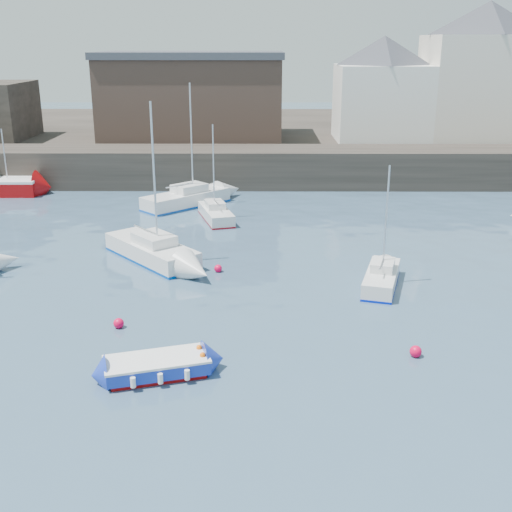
{
  "coord_description": "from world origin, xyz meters",
  "views": [
    {
      "loc": [
        0.2,
        -17.14,
        11.29
      ],
      "look_at": [
        0.0,
        12.0,
        1.5
      ],
      "focal_mm": 45.0,
      "sensor_mm": 36.0,
      "label": 1
    }
  ],
  "objects_px": {
    "sailboat_c": "(382,278)",
    "buoy_near": "(119,328)",
    "sailboat_f": "(216,213)",
    "sailboat_b": "(152,250)",
    "buoy_mid": "(415,356)",
    "sailboat_h": "(186,198)",
    "blue_dinghy": "(157,366)",
    "buoy_far": "(218,272)"
  },
  "relations": [
    {
      "from": "buoy_near",
      "to": "sailboat_h",
      "type": "bearing_deg",
      "value": 88.49
    },
    {
      "from": "sailboat_f",
      "to": "buoy_near",
      "type": "xyz_separation_m",
      "value": [
        -2.91,
        -16.98,
        -0.44
      ]
    },
    {
      "from": "blue_dinghy",
      "to": "sailboat_f",
      "type": "height_order",
      "value": "sailboat_f"
    },
    {
      "from": "sailboat_c",
      "to": "sailboat_h",
      "type": "bearing_deg",
      "value": 125.09
    },
    {
      "from": "blue_dinghy",
      "to": "buoy_far",
      "type": "relative_size",
      "value": 9.82
    },
    {
      "from": "blue_dinghy",
      "to": "sailboat_h",
      "type": "height_order",
      "value": "sailboat_h"
    },
    {
      "from": "sailboat_c",
      "to": "buoy_near",
      "type": "height_order",
      "value": "sailboat_c"
    },
    {
      "from": "sailboat_f",
      "to": "buoy_mid",
      "type": "relative_size",
      "value": 13.65
    },
    {
      "from": "sailboat_f",
      "to": "buoy_far",
      "type": "distance_m",
      "value": 10.21
    },
    {
      "from": "sailboat_c",
      "to": "buoy_mid",
      "type": "bearing_deg",
      "value": -90.07
    },
    {
      "from": "sailboat_b",
      "to": "sailboat_c",
      "type": "distance_m",
      "value": 12.36
    },
    {
      "from": "sailboat_c",
      "to": "buoy_near",
      "type": "relative_size",
      "value": 13.36
    },
    {
      "from": "blue_dinghy",
      "to": "buoy_far",
      "type": "height_order",
      "value": "blue_dinghy"
    },
    {
      "from": "sailboat_c",
      "to": "sailboat_f",
      "type": "distance_m",
      "value": 15.02
    },
    {
      "from": "blue_dinghy",
      "to": "buoy_far",
      "type": "bearing_deg",
      "value": 82.2
    },
    {
      "from": "blue_dinghy",
      "to": "buoy_near",
      "type": "bearing_deg",
      "value": 118.8
    },
    {
      "from": "sailboat_c",
      "to": "sailboat_f",
      "type": "relative_size",
      "value": 0.94
    },
    {
      "from": "sailboat_h",
      "to": "buoy_mid",
      "type": "bearing_deg",
      "value": -64.3
    },
    {
      "from": "sailboat_b",
      "to": "buoy_far",
      "type": "bearing_deg",
      "value": -27.13
    },
    {
      "from": "buoy_mid",
      "to": "buoy_near",
      "type": "bearing_deg",
      "value": 168.06
    },
    {
      "from": "sailboat_b",
      "to": "sailboat_c",
      "type": "height_order",
      "value": "sailboat_b"
    },
    {
      "from": "sailboat_b",
      "to": "buoy_near",
      "type": "distance_m",
      "value": 8.72
    },
    {
      "from": "sailboat_f",
      "to": "sailboat_b",
      "type": "bearing_deg",
      "value": -109.38
    },
    {
      "from": "buoy_mid",
      "to": "blue_dinghy",
      "type": "bearing_deg",
      "value": -170.81
    },
    {
      "from": "sailboat_f",
      "to": "sailboat_c",
      "type": "bearing_deg",
      "value": -54.02
    },
    {
      "from": "blue_dinghy",
      "to": "buoy_far",
      "type": "distance_m",
      "value": 10.94
    },
    {
      "from": "sailboat_f",
      "to": "buoy_near",
      "type": "distance_m",
      "value": 17.24
    },
    {
      "from": "sailboat_b",
      "to": "sailboat_c",
      "type": "relative_size",
      "value": 1.45
    },
    {
      "from": "sailboat_h",
      "to": "buoy_far",
      "type": "height_order",
      "value": "sailboat_h"
    },
    {
      "from": "sailboat_c",
      "to": "buoy_near",
      "type": "xyz_separation_m",
      "value": [
        -11.73,
        -4.83,
        -0.45
      ]
    },
    {
      "from": "sailboat_h",
      "to": "sailboat_c",
      "type": "bearing_deg",
      "value": -54.91
    },
    {
      "from": "blue_dinghy",
      "to": "buoy_near",
      "type": "relative_size",
      "value": 9.07
    },
    {
      "from": "buoy_near",
      "to": "buoy_mid",
      "type": "xyz_separation_m",
      "value": [
        11.72,
        -2.48,
        0.0
      ]
    },
    {
      "from": "sailboat_f",
      "to": "blue_dinghy",
      "type": "bearing_deg",
      "value": -91.91
    },
    {
      "from": "buoy_near",
      "to": "sailboat_c",
      "type": "bearing_deg",
      "value": 22.37
    },
    {
      "from": "sailboat_f",
      "to": "sailboat_h",
      "type": "height_order",
      "value": "sailboat_h"
    },
    {
      "from": "sailboat_f",
      "to": "sailboat_h",
      "type": "bearing_deg",
      "value": 122.09
    },
    {
      "from": "sailboat_h",
      "to": "buoy_near",
      "type": "distance_m",
      "value": 20.77
    },
    {
      "from": "blue_dinghy",
      "to": "sailboat_f",
      "type": "xyz_separation_m",
      "value": [
        0.7,
        21.0,
        0.05
      ]
    },
    {
      "from": "sailboat_c",
      "to": "buoy_mid",
      "type": "distance_m",
      "value": 7.32
    },
    {
      "from": "sailboat_c",
      "to": "sailboat_h",
      "type": "xyz_separation_m",
      "value": [
        -11.19,
        15.92,
        0.11
      ]
    },
    {
      "from": "sailboat_b",
      "to": "buoy_mid",
      "type": "bearing_deg",
      "value": -43.64
    }
  ]
}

